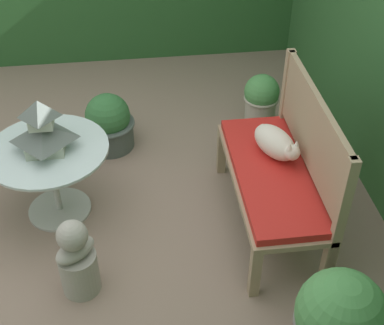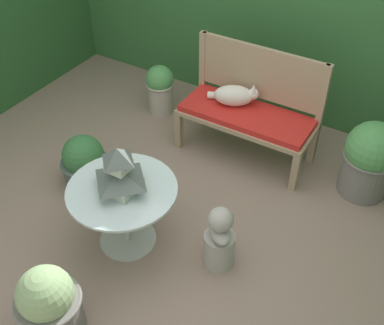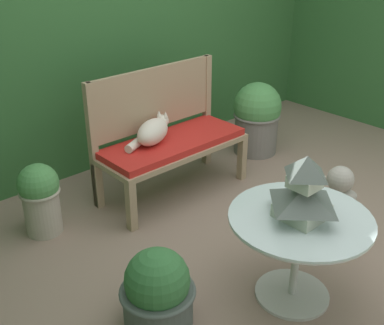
{
  "view_description": "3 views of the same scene",
  "coord_description": "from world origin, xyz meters",
  "px_view_note": "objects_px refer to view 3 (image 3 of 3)",
  "views": [
    {
      "loc": [
        2.47,
        0.27,
        2.64
      ],
      "look_at": [
        -0.26,
        0.61,
        0.4
      ],
      "focal_mm": 50.0,
      "sensor_mm": 36.0,
      "label": 1
    },
    {
      "loc": [
        1.35,
        -2.16,
        2.88
      ],
      "look_at": [
        -0.15,
        0.33,
        0.4
      ],
      "focal_mm": 45.0,
      "sensor_mm": 36.0,
      "label": 2
    },
    {
      "loc": [
        -2.26,
        -1.55,
        1.96
      ],
      "look_at": [
        -0.39,
        0.49,
        0.6
      ],
      "focal_mm": 45.0,
      "sensor_mm": 36.0,
      "label": 3
    }
  ],
  "objects_px": {
    "cat": "(152,132)",
    "potted_plant_table_near": "(257,117)",
    "potted_plant_path_edge": "(158,291)",
    "patio_table": "(299,234)",
    "pagoda_birdhouse": "(304,192)",
    "potted_plant_patio_mid": "(40,197)",
    "garden_bench": "(173,147)",
    "garden_bust": "(336,206)"
  },
  "relations": [
    {
      "from": "cat",
      "to": "potted_plant_table_near",
      "type": "bearing_deg",
      "value": -23.72
    },
    {
      "from": "potted_plant_path_edge",
      "to": "patio_table",
      "type": "bearing_deg",
      "value": -26.89
    },
    {
      "from": "cat",
      "to": "pagoda_birdhouse",
      "type": "relative_size",
      "value": 1.29
    },
    {
      "from": "pagoda_birdhouse",
      "to": "patio_table",
      "type": "bearing_deg",
      "value": 0.0
    },
    {
      "from": "cat",
      "to": "potted_plant_patio_mid",
      "type": "bearing_deg",
      "value": 147.22
    },
    {
      "from": "potted_plant_path_edge",
      "to": "garden_bench",
      "type": "bearing_deg",
      "value": 46.16
    },
    {
      "from": "potted_plant_patio_mid",
      "to": "potted_plant_path_edge",
      "type": "bearing_deg",
      "value": -87.91
    },
    {
      "from": "patio_table",
      "to": "potted_plant_table_near",
      "type": "distance_m",
      "value": 2.03
    },
    {
      "from": "patio_table",
      "to": "pagoda_birdhouse",
      "type": "height_order",
      "value": "pagoda_birdhouse"
    },
    {
      "from": "potted_plant_path_edge",
      "to": "potted_plant_table_near",
      "type": "distance_m",
      "value": 2.38
    },
    {
      "from": "potted_plant_path_edge",
      "to": "potted_plant_patio_mid",
      "type": "distance_m",
      "value": 1.24
    },
    {
      "from": "garden_bust",
      "to": "potted_plant_path_edge",
      "type": "height_order",
      "value": "garden_bust"
    },
    {
      "from": "potted_plant_table_near",
      "to": "potted_plant_patio_mid",
      "type": "distance_m",
      "value": 2.15
    },
    {
      "from": "patio_table",
      "to": "potted_plant_path_edge",
      "type": "bearing_deg",
      "value": 153.11
    },
    {
      "from": "potted_plant_table_near",
      "to": "potted_plant_patio_mid",
      "type": "height_order",
      "value": "potted_plant_table_near"
    },
    {
      "from": "cat",
      "to": "potted_plant_table_near",
      "type": "height_order",
      "value": "potted_plant_table_near"
    },
    {
      "from": "patio_table",
      "to": "potted_plant_path_edge",
      "type": "relative_size",
      "value": 1.69
    },
    {
      "from": "cat",
      "to": "potted_plant_table_near",
      "type": "relative_size",
      "value": 0.69
    },
    {
      "from": "patio_table",
      "to": "potted_plant_patio_mid",
      "type": "bearing_deg",
      "value": 115.48
    },
    {
      "from": "garden_bust",
      "to": "potted_plant_table_near",
      "type": "height_order",
      "value": "potted_plant_table_near"
    },
    {
      "from": "potted_plant_patio_mid",
      "to": "cat",
      "type": "bearing_deg",
      "value": -8.27
    },
    {
      "from": "cat",
      "to": "pagoda_birdhouse",
      "type": "bearing_deg",
      "value": -119.72
    },
    {
      "from": "garden_bench",
      "to": "patio_table",
      "type": "distance_m",
      "value": 1.44
    },
    {
      "from": "pagoda_birdhouse",
      "to": "potted_plant_patio_mid",
      "type": "distance_m",
      "value": 1.82
    },
    {
      "from": "pagoda_birdhouse",
      "to": "potted_plant_patio_mid",
      "type": "bearing_deg",
      "value": 115.48
    },
    {
      "from": "potted_plant_path_edge",
      "to": "potted_plant_patio_mid",
      "type": "height_order",
      "value": "potted_plant_patio_mid"
    },
    {
      "from": "pagoda_birdhouse",
      "to": "potted_plant_table_near",
      "type": "distance_m",
      "value": 2.06
    },
    {
      "from": "garden_bench",
      "to": "potted_plant_table_near",
      "type": "distance_m",
      "value": 1.09
    },
    {
      "from": "potted_plant_table_near",
      "to": "potted_plant_patio_mid",
      "type": "bearing_deg",
      "value": 176.99
    },
    {
      "from": "cat",
      "to": "garden_bust",
      "type": "bearing_deg",
      "value": -90.91
    },
    {
      "from": "garden_bench",
      "to": "potted_plant_patio_mid",
      "type": "distance_m",
      "value": 1.08
    },
    {
      "from": "potted_plant_patio_mid",
      "to": "pagoda_birdhouse",
      "type": "bearing_deg",
      "value": -64.52
    },
    {
      "from": "potted_plant_path_edge",
      "to": "potted_plant_patio_mid",
      "type": "xyz_separation_m",
      "value": [
        -0.04,
        1.24,
        0.07
      ]
    },
    {
      "from": "patio_table",
      "to": "garden_bust",
      "type": "xyz_separation_m",
      "value": [
        0.7,
        0.18,
        -0.19
      ]
    },
    {
      "from": "pagoda_birdhouse",
      "to": "potted_plant_path_edge",
      "type": "height_order",
      "value": "pagoda_birdhouse"
    },
    {
      "from": "garden_bust",
      "to": "potted_plant_path_edge",
      "type": "xyz_separation_m",
      "value": [
        -1.41,
        0.19,
        -0.03
      ]
    },
    {
      "from": "patio_table",
      "to": "potted_plant_table_near",
      "type": "xyz_separation_m",
      "value": [
        1.38,
        1.49,
        -0.09
      ]
    },
    {
      "from": "pagoda_birdhouse",
      "to": "garden_bust",
      "type": "xyz_separation_m",
      "value": [
        0.7,
        0.18,
        -0.46
      ]
    },
    {
      "from": "potted_plant_patio_mid",
      "to": "garden_bench",
      "type": "bearing_deg",
      "value": -9.96
    },
    {
      "from": "potted_plant_patio_mid",
      "to": "patio_table",
      "type": "bearing_deg",
      "value": -64.52
    },
    {
      "from": "garden_bench",
      "to": "pagoda_birdhouse",
      "type": "distance_m",
      "value": 1.48
    },
    {
      "from": "garden_bust",
      "to": "patio_table",
      "type": "bearing_deg",
      "value": -116.44
    }
  ]
}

